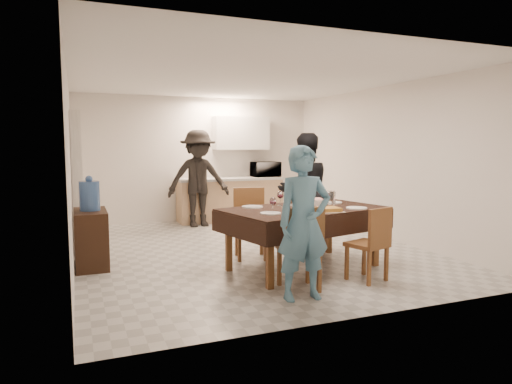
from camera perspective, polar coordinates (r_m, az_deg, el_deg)
floor at (r=7.10m, az=-0.98°, el=-7.16°), size 5.00×6.00×0.02m
ceiling at (r=6.98m, az=-1.02°, el=14.10°), size 5.00×6.00×0.02m
wall_back at (r=9.78m, az=-7.22°, el=4.10°), size 5.00×0.02×2.60m
wall_front at (r=4.25m, az=13.40°, el=1.57°), size 5.00×0.02×2.60m
wall_left at (r=6.48m, az=-22.19°, el=2.76°), size 0.02×6.00×2.60m
wall_right at (r=8.14m, az=15.73°, el=3.55°), size 0.02×6.00×2.60m
stub_partition at (r=7.69m, az=-21.45°, el=1.36°), size 0.15×1.40×2.10m
kitchen_base_cabinet at (r=9.71m, az=-3.25°, el=-1.02°), size 2.20×0.60×0.86m
kitchen_worktop at (r=9.67m, az=-3.27°, el=1.65°), size 2.24×0.64×0.05m
upper_cabinet at (r=9.87m, az=-1.89°, el=7.35°), size 1.20×0.34×0.70m
dining_table at (r=5.93m, az=6.01°, el=-2.35°), size 2.25×1.61×0.80m
chair_near_left at (r=5.02m, az=5.88°, el=-5.94°), size 0.48×0.49×0.51m
chair_near_right at (r=5.50m, az=14.23°, el=-5.44°), size 0.50×0.51×0.48m
chair_far_left at (r=6.36m, az=-0.35°, el=-3.15°), size 0.54×0.55×0.54m
chair_far_right at (r=6.76m, az=6.74°, el=-3.44°), size 0.43×0.43×0.45m
console at (r=6.43m, az=-19.91°, el=-5.50°), size 0.41×0.81×0.75m
water_jug at (r=6.34m, az=-20.09°, el=-0.46°), size 0.26×0.26×0.39m
wine_bottle at (r=5.93m, az=5.38°, el=-0.39°), size 0.08×0.08×0.33m
water_pitcher at (r=6.04m, az=9.19°, el=-0.89°), size 0.14×0.14×0.21m
savoury_tart at (r=5.64m, az=8.71°, el=-2.19°), size 0.42×0.33×0.05m
salad_bowl at (r=6.22m, az=7.70°, el=-1.29°), size 0.20×0.20×0.08m
mushroom_dish at (r=6.15m, az=4.40°, el=-1.54°), size 0.19×0.19×0.03m
wine_glass_a at (r=5.45m, az=2.12°, el=-1.65°), size 0.09×0.09×0.19m
wine_glass_b at (r=6.40m, az=9.36°, el=-0.67°), size 0.08×0.08×0.17m
wine_glass_c at (r=6.09m, az=3.05°, el=-0.80°), size 0.09×0.09×0.20m
plate_near_left at (r=5.40m, az=1.84°, el=-2.67°), size 0.25×0.25×0.01m
plate_near_right at (r=5.97m, az=12.47°, el=-1.97°), size 0.27×0.27×0.02m
plate_far_left at (r=5.95m, az=-0.46°, el=-1.86°), size 0.28×0.28×0.02m
plate_far_right at (r=6.48m, az=9.50°, el=-1.30°), size 0.27×0.27×0.02m
microwave at (r=9.94m, az=1.22°, el=2.86°), size 0.58×0.40×0.32m
person_near at (r=4.75m, az=6.01°, el=-3.89°), size 0.61×0.41×1.61m
person_far at (r=7.09m, az=6.03°, el=0.11°), size 0.89×0.71×1.79m
person_kitchen at (r=9.01m, az=-7.20°, el=1.69°), size 1.22×0.70×1.89m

